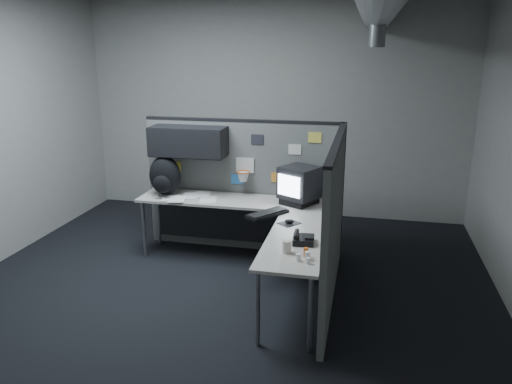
% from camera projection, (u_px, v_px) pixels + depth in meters
% --- Properties ---
extents(room, '(5.62, 5.62, 3.22)m').
position_uv_depth(room, '(277.00, 89.00, 4.42)').
color(room, black).
rests_on(room, ground).
extents(partition_back, '(2.44, 0.42, 1.63)m').
position_uv_depth(partition_back, '(228.00, 172.00, 6.05)').
color(partition_back, '#5C5E5B').
rests_on(partition_back, ground).
extents(partition_right, '(0.07, 2.23, 1.63)m').
position_uv_depth(partition_right, '(334.00, 221.00, 4.86)').
color(partition_right, '#5C5E5B').
rests_on(partition_right, ground).
extents(desk, '(2.31, 2.11, 0.73)m').
position_uv_depth(desk, '(250.00, 218.00, 5.57)').
color(desk, '#B4ADA2').
rests_on(desk, ground).
extents(monitor, '(0.51, 0.51, 0.43)m').
position_uv_depth(monitor, '(299.00, 185.00, 5.64)').
color(monitor, black).
rests_on(monitor, desk).
extents(keyboard, '(0.43, 0.49, 0.04)m').
position_uv_depth(keyboard, '(267.00, 214.00, 5.30)').
color(keyboard, black).
rests_on(keyboard, desk).
extents(mouse, '(0.25, 0.25, 0.04)m').
position_uv_depth(mouse, '(289.00, 222.00, 5.06)').
color(mouse, black).
rests_on(mouse, desk).
extents(phone, '(0.21, 0.23, 0.10)m').
position_uv_depth(phone, '(303.00, 239.00, 4.55)').
color(phone, black).
rests_on(phone, desk).
extents(bottles, '(0.13, 0.18, 0.08)m').
position_uv_depth(bottles, '(305.00, 256.00, 4.20)').
color(bottles, silver).
rests_on(bottles, desk).
extents(cup, '(0.09, 0.09, 0.11)m').
position_uv_depth(cup, '(287.00, 247.00, 4.34)').
color(cup, beige).
rests_on(cup, desk).
extents(papers, '(0.80, 0.56, 0.02)m').
position_uv_depth(papers, '(186.00, 197.00, 5.93)').
color(papers, white).
rests_on(papers, desk).
extents(backpack, '(0.44, 0.42, 0.48)m').
position_uv_depth(backpack, '(165.00, 176.00, 5.96)').
color(backpack, black).
rests_on(backpack, desk).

